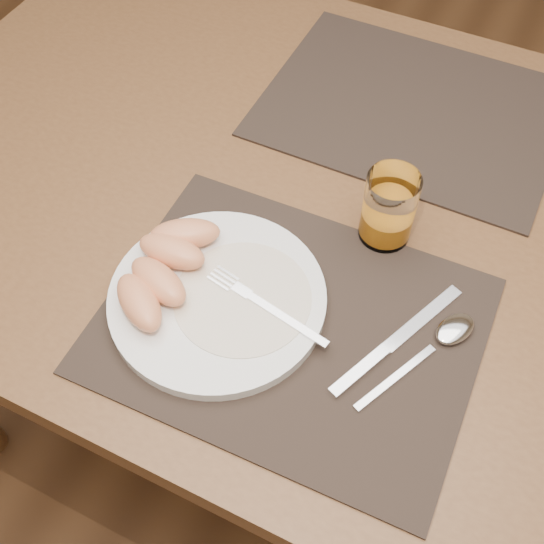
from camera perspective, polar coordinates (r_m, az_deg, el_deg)
The scene contains 11 objects.
ground at distance 1.60m, azimuth 3.49°, elevation -12.03°, with size 5.00×5.00×0.00m, color #55351D.
table at distance 1.03m, azimuth 5.32°, elevation 3.07°, with size 1.40×0.90×0.75m.
placemat_near at distance 0.83m, azimuth 1.53°, elevation -4.45°, with size 0.45×0.35×0.00m, color #2C221B.
placemat_far at distance 1.11m, azimuth 11.62°, elevation 13.23°, with size 0.45×0.35×0.00m, color #2C221B.
plate at distance 0.85m, azimuth -4.58°, elevation -2.22°, with size 0.27×0.27×0.02m, color white.
plate_dressing at distance 0.83m, azimuth -2.49°, elevation -2.13°, with size 0.17×0.17×0.00m.
fork at distance 0.83m, azimuth -1.24°, elevation -2.41°, with size 0.17×0.05×0.00m.
knife at distance 0.82m, azimuth 9.56°, elevation -6.31°, with size 0.10×0.21×0.01m.
spoon at distance 0.84m, azimuth 14.37°, elevation -5.20°, with size 0.10×0.18×0.01m.
juice_glass at distance 0.89m, azimuth 9.71°, elevation 5.07°, with size 0.07×0.07×0.10m.
grapefruit_wedges at distance 0.85m, azimuth -9.01°, elevation 0.46°, with size 0.11×0.20×0.04m.
Camera 1 is at (0.20, -0.62, 1.47)m, focal length 45.00 mm.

